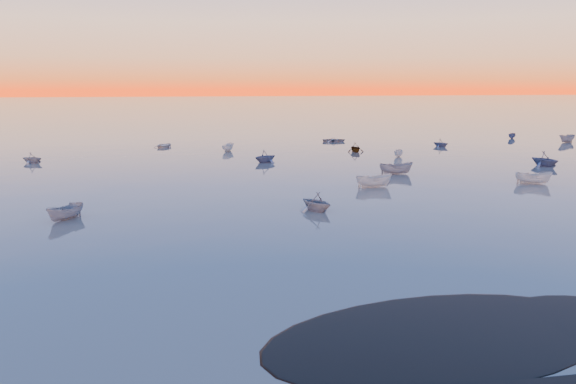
{
  "coord_description": "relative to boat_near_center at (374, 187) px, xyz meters",
  "views": [
    {
      "loc": [
        -8.34,
        -20.8,
        11.24
      ],
      "look_at": [
        0.01,
        28.0,
        1.41
      ],
      "focal_mm": 35.0,
      "sensor_mm": 36.0,
      "label": 1
    }
  ],
  "objects": [
    {
      "name": "boat_near_right",
      "position": [
        -8.52,
        -9.79,
        0.0
      ],
      "size": [
        3.96,
        3.3,
        1.27
      ],
      "primitive_type": "imported",
      "rotation": [
        0.0,
        0.0,
        3.69
      ],
      "color": "gray",
      "rests_on": "ground"
    },
    {
      "name": "boat_near_center",
      "position": [
        0.0,
        0.0,
        0.0
      ],
      "size": [
        1.8,
        4.1,
        1.41
      ],
      "primitive_type": "imported",
      "rotation": [
        0.0,
        0.0,
        1.59
      ],
      "color": "silver",
      "rests_on": "ground"
    },
    {
      "name": "ground",
      "position": [
        -10.8,
        63.84,
        0.0
      ],
      "size": [
        600.0,
        600.0,
        0.0
      ],
      "primitive_type": "plane",
      "color": "#645C53",
      "rests_on": "ground"
    },
    {
      "name": "moored_fleet",
      "position": [
        -10.8,
        16.84,
        0.0
      ],
      "size": [
        124.0,
        58.0,
        1.2
      ],
      "primitive_type": null,
      "color": "silver",
      "rests_on": "ground"
    },
    {
      "name": "mud_lobes",
      "position": [
        -10.8,
        -37.16,
        0.01
      ],
      "size": [
        140.0,
        6.0,
        0.07
      ],
      "primitive_type": null,
      "color": "black",
      "rests_on": "ground"
    }
  ]
}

